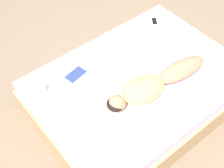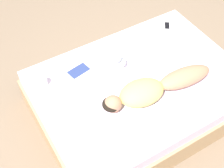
# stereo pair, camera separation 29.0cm
# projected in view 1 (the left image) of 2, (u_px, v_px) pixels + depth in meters

# --- Properties ---
(ground_plane) EXTENTS (12.00, 12.00, 0.00)m
(ground_plane) POSITION_uv_depth(u_px,v_px,m) (136.00, 104.00, 3.59)
(ground_plane) COLOR #7A6651
(bed) EXTENTS (1.58, 2.16, 0.47)m
(bed) POSITION_uv_depth(u_px,v_px,m) (137.00, 92.00, 3.41)
(bed) COLOR tan
(bed) RESTS_ON ground_plane
(person) EXTENTS (0.36, 1.20, 0.19)m
(person) POSITION_uv_depth(u_px,v_px,m) (155.00, 83.00, 3.06)
(person) COLOR #A37556
(person) RESTS_ON bed
(open_magazine) EXTENTS (0.46, 0.38, 0.01)m
(open_magazine) POSITION_uv_depth(u_px,v_px,m) (82.00, 79.00, 3.21)
(open_magazine) COLOR silver
(open_magazine) RESTS_ON bed
(coffee_mug) EXTENTS (0.13, 0.10, 0.09)m
(coffee_mug) POSITION_uv_depth(u_px,v_px,m) (41.00, 90.00, 3.06)
(coffee_mug) COLOR white
(coffee_mug) RESTS_ON bed
(cell_phone) EXTENTS (0.16, 0.14, 0.01)m
(cell_phone) POSITION_uv_depth(u_px,v_px,m) (154.00, 21.00, 3.81)
(cell_phone) COLOR silver
(cell_phone) RESTS_ON bed
(plush_toy) EXTENTS (0.12, 0.14, 0.17)m
(plush_toy) POSITION_uv_depth(u_px,v_px,m) (116.00, 61.00, 3.28)
(plush_toy) COLOR #B2BCCC
(plush_toy) RESTS_ON bed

